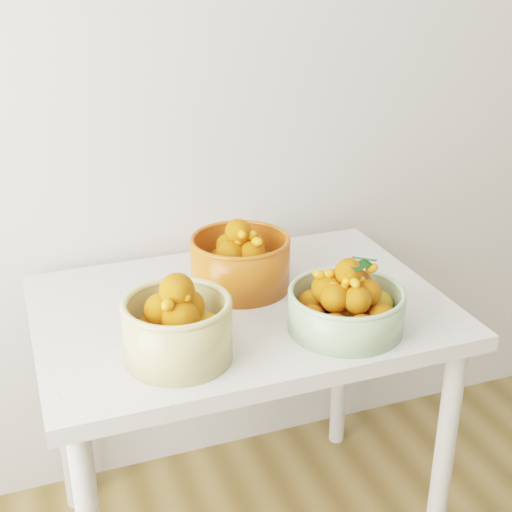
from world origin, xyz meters
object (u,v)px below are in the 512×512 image
Objects in this scene: table at (241,337)px; bowl_green at (346,305)px; bowl_cream at (178,327)px; bowl_orange at (240,261)px.

table is 3.62× the size of bowl_green.
bowl_green is at bearing -46.36° from table.
bowl_cream is 0.36m from bowl_orange.
bowl_cream is 1.07× the size of bowl_green.
bowl_cream reaches higher than bowl_green.
bowl_green is at bearing -1.35° from bowl_cream.
table is 3.29× the size of bowl_orange.
bowl_orange is at bearing 49.77° from bowl_cream.
bowl_cream is (-0.21, -0.19, 0.17)m from table.
table is at bearing -108.12° from bowl_orange.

